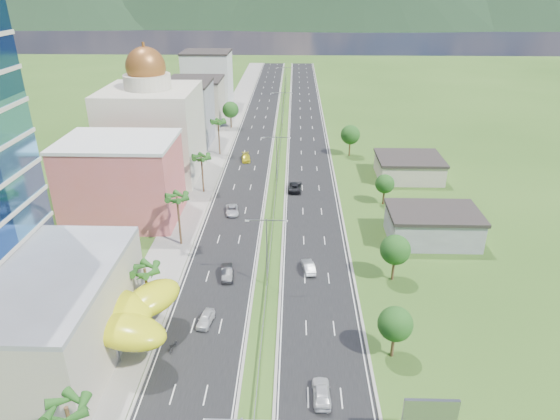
{
  "coord_description": "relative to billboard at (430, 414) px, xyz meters",
  "views": [
    {
      "loc": [
        3.79,
        -52.89,
        41.98
      ],
      "look_at": [
        1.58,
        21.55,
        7.0
      ],
      "focal_mm": 32.0,
      "sensor_mm": 36.0,
      "label": 1
    }
  ],
  "objects": [
    {
      "name": "palm_tree_b",
      "position": [
        -32.5,
        20.0,
        2.64
      ],
      "size": [
        3.6,
        3.6,
        8.1
      ],
      "color": "#47301C",
      "rests_on": "ground"
    },
    {
      "name": "car_dark_left",
      "position": [
        -23.26,
        29.89,
        -3.59
      ],
      "size": [
        2.26,
        4.97,
        1.58
      ],
      "primitive_type": "imported",
      "rotation": [
        0.0,
        0.0,
        0.13
      ],
      "color": "black",
      "rests_on": "road_left"
    },
    {
      "name": "sidewalk_left",
      "position": [
        -34.0,
        108.0,
        -4.36
      ],
      "size": [
        7.0,
        260.0,
        0.12
      ],
      "primitive_type": "cube",
      "color": "gray",
      "rests_on": "ground"
    },
    {
      "name": "streetlight_median_c",
      "position": [
        -17.0,
        68.0,
        2.33
      ],
      "size": [
        6.04,
        0.25,
        11.0
      ],
      "color": "gray",
      "rests_on": "ground"
    },
    {
      "name": "palm_tree_c",
      "position": [
        -32.5,
        40.0,
        4.08
      ],
      "size": [
        3.6,
        3.6,
        9.6
      ],
      "color": "#47301C",
      "rests_on": "ground"
    },
    {
      "name": "leafy_tree_rd",
      "position": [
        1.0,
        88.0,
        1.16
      ],
      "size": [
        4.9,
        4.9,
        8.05
      ],
      "color": "#47301C",
      "rests_on": "ground"
    },
    {
      "name": "median_guardrail",
      "position": [
        -17.0,
        89.99,
        -3.8
      ],
      "size": [
        0.1,
        216.06,
        0.76
      ],
      "color": "gray",
      "rests_on": "ground"
    },
    {
      "name": "midrise_beige",
      "position": [
        -44.0,
        120.0,
        2.08
      ],
      "size": [
        16.0,
        15.0,
        13.0
      ],
      "primitive_type": "cube",
      "color": "#BEB49C",
      "rests_on": "ground"
    },
    {
      "name": "car_dark_far_right",
      "position": [
        -12.91,
        64.53,
        -3.56
      ],
      "size": [
        3.12,
        6.05,
        1.63
      ],
      "primitive_type": "imported",
      "rotation": [
        0.0,
        0.0,
        3.07
      ],
      "color": "black",
      "rests_on": "road_right"
    },
    {
      "name": "leafy_tree_lfar",
      "position": [
        -32.5,
        113.0,
        1.16
      ],
      "size": [
        4.9,
        4.9,
        8.05
      ],
      "color": "#47301C",
      "rests_on": "ground"
    },
    {
      "name": "shed_near",
      "position": [
        11.0,
        43.0,
        -1.92
      ],
      "size": [
        15.0,
        10.0,
        5.0
      ],
      "primitive_type": "cube",
      "color": "gray",
      "rests_on": "ground"
    },
    {
      "name": "ground",
      "position": [
        -17.0,
        18.0,
        -4.42
      ],
      "size": [
        500.0,
        500.0,
        0.0
      ],
      "primitive_type": "plane",
      "color": "#2D5119",
      "rests_on": "ground"
    },
    {
      "name": "billboard",
      "position": [
        0.0,
        0.0,
        0.0
      ],
      "size": [
        5.2,
        0.35,
        6.2
      ],
      "color": "gray",
      "rests_on": "ground"
    },
    {
      "name": "leafy_tree_rb",
      "position": [
        2.0,
        30.0,
        0.76
      ],
      "size": [
        4.55,
        4.55,
        7.47
      ],
      "color": "#47301C",
      "rests_on": "ground"
    },
    {
      "name": "streetlight_median_b",
      "position": [
        -17.0,
        28.0,
        2.33
      ],
      "size": [
        6.04,
        0.25,
        11.0
      ],
      "color": "gray",
      "rests_on": "ground"
    },
    {
      "name": "leafy_tree_rc",
      "position": [
        5.0,
        58.0,
        -0.05
      ],
      "size": [
        3.85,
        3.85,
        6.33
      ],
      "color": "#47301C",
      "rests_on": "ground"
    },
    {
      "name": "mountain_ridge",
      "position": [
        43.0,
        468.0,
        -4.42
      ],
      "size": [
        860.0,
        140.0,
        90.0
      ],
      "primitive_type": null,
      "color": "black",
      "rests_on": "ground"
    },
    {
      "name": "car_silver_right",
      "position": [
        -10.74,
        32.05,
        -3.62
      ],
      "size": [
        2.32,
        4.81,
        1.52
      ],
      "primitive_type": "imported",
      "rotation": [
        0.0,
        0.0,
        3.3
      ],
      "color": "#B4B7BD",
      "rests_on": "road_right"
    },
    {
      "name": "car_yellow_far_left",
      "position": [
        -25.28,
        83.3,
        -3.64
      ],
      "size": [
        2.79,
        5.38,
        1.49
      ],
      "primitive_type": "imported",
      "rotation": [
        0.0,
        0.0,
        0.14
      ],
      "color": "gold",
      "rests_on": "road_left"
    },
    {
      "name": "car_silver_mid_left",
      "position": [
        -25.14,
        52.57,
        -3.69
      ],
      "size": [
        3.08,
        5.27,
        1.38
      ],
      "primitive_type": "imported",
      "rotation": [
        0.0,
        0.0,
        0.17
      ],
      "color": "#B2B4BA",
      "rests_on": "road_left"
    },
    {
      "name": "pink_shophouse",
      "position": [
        -45.0,
        50.0,
        3.08
      ],
      "size": [
        20.0,
        15.0,
        15.0
      ],
      "primitive_type": "cube",
      "color": "#D05E55",
      "rests_on": "ground"
    },
    {
      "name": "shed_far",
      "position": [
        13.0,
        73.0,
        -2.22
      ],
      "size": [
        14.0,
        12.0,
        4.4
      ],
      "primitive_type": "cube",
      "color": "#BEB49C",
      "rests_on": "ground"
    },
    {
      "name": "road_left",
      "position": [
        -24.5,
        108.0,
        -4.4
      ],
      "size": [
        11.0,
        260.0,
        0.04
      ],
      "primitive_type": "cube",
      "color": "black",
      "rests_on": "ground"
    },
    {
      "name": "domed_building",
      "position": [
        -45.0,
        73.0,
        6.93
      ],
      "size": [
        20.0,
        20.0,
        28.7
      ],
      "color": "beige",
      "rests_on": "ground"
    },
    {
      "name": "palm_tree_e",
      "position": [
        -32.5,
        88.0,
        3.89
      ],
      "size": [
        3.6,
        3.6,
        9.4
      ],
      "color": "#47301C",
      "rests_on": "ground"
    },
    {
      "name": "leafy_tree_ra",
      "position": [
        -1.0,
        13.0,
        0.35
      ],
      "size": [
        4.2,
        4.2,
        6.9
      ],
      "color": "#47301C",
      "rests_on": "ground"
    },
    {
      "name": "car_white_near_left",
      "position": [
        -24.7,
        18.54,
        -3.67
      ],
      "size": [
        2.28,
        4.38,
        1.42
      ],
      "primitive_type": "imported",
      "rotation": [
        0.0,
        0.0,
        -0.15
      ],
      "color": "silver",
      "rests_on": "road_left"
    },
    {
      "name": "streetlight_median_e",
      "position": [
        -17.0,
        158.0,
        2.33
      ],
      "size": [
        6.04,
        0.25,
        11.0
      ],
      "color": "gray",
      "rests_on": "ground"
    },
    {
      "name": "midrise_white",
      "position": [
        -44.0,
        143.0,
        4.58
      ],
      "size": [
        16.0,
        15.0,
        18.0
      ],
      "primitive_type": "cube",
      "color": "silver",
      "rests_on": "ground"
    },
    {
      "name": "lime_canopy",
      "position": [
        -37.0,
        14.0,
        0.57
      ],
      "size": [
        18.0,
        15.0,
        7.4
      ],
      "color": "#CCCE14",
      "rests_on": "ground"
    },
    {
      "name": "road_right",
      "position": [
        -9.5,
        108.0,
        -4.4
      ],
      "size": [
        11.0,
        260.0,
        0.04
      ],
      "primitive_type": "cube",
      "color": "black",
      "rests_on": "ground"
    },
    {
      "name": "palm_tree_d",
      "position": [
        -32.5,
        63.0,
        3.12
      ],
      "size": [
        3.6,
        3.6,
        8.6
      ],
      "color": "#47301C",
      "rests_on": "ground"
    },
    {
      "name": "motorcycle",
      "position": [
        -27.83,
        13.27,
        -3.69
      ],
      "size": [
        0.94,
        2.23,
        1.39
      ],
      "primitive_type": "imported",
      "rotation": [
        0.0,
        0.0,
        -0.13
      ],
      "color": "black",
      "rests_on": "road_left"
    },
    {
      "name": "car_white_near_right",
      "position": [
        -9.88,
        5.93,
        -3.56
      ],
      "size": [
        2.05,
        4.88,
        1.65
      ],
      "primitive_type": "imported",
      "rotation": [
        0.0,
        0.0,
        3.16
      ],
      "color": "silver",
      "rests_on": "road_right"
    },
    {
      "name": "palm_tree_a",
      "position": [
        -32.5,
        -4.0,
        3.6
      ],
      "size": [
        3.6,
        3.6,
        9.1
      ],
      "color": "#47301C",
      "rests_on": "ground"
    },
    {
      "name": "streetlight_median_d",
      "position": [
        -17.0,
        113.0,
        2.33
      ],
      "size": [
        6.04,
        0.25,
        11.0
      ],
      "color": "gray",
      "rests_on": "ground"
    },
    {
      "name": "midrise_grey",
      "position": [
        -44.0,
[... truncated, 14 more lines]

